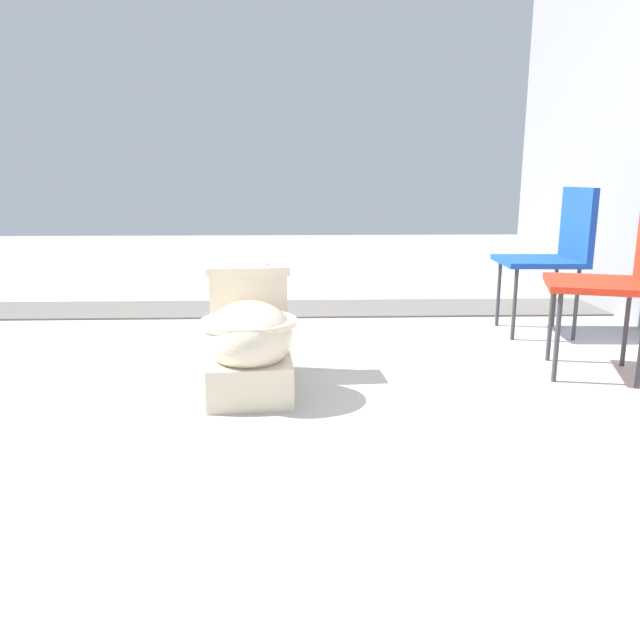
% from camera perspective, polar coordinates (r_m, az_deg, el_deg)
% --- Properties ---
extents(ground_plane, '(14.00, 14.00, 0.00)m').
position_cam_1_polar(ground_plane, '(3.01, -10.82, -4.53)').
color(ground_plane, '#A8A59E').
extents(gravel_strip, '(0.56, 8.00, 0.01)m').
position_cam_1_polar(gravel_strip, '(4.30, -1.50, 1.05)').
color(gravel_strip, '#605B56').
rests_on(gravel_strip, ground).
extents(toilet, '(0.66, 0.42, 0.52)m').
position_cam_1_polar(toilet, '(2.66, -6.47, -1.74)').
color(toilet, beige).
rests_on(toilet, ground).
extents(folding_chair_left, '(0.46, 0.46, 0.83)m').
position_cam_1_polar(folding_chair_left, '(3.82, 20.87, 6.41)').
color(folding_chair_left, '#1947B2').
rests_on(folding_chair_left, ground).
extents(folding_chair_middle, '(0.55, 0.55, 0.83)m').
position_cam_1_polar(folding_chair_middle, '(3.08, 26.03, 4.57)').
color(folding_chair_middle, red).
rests_on(folding_chair_middle, ground).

